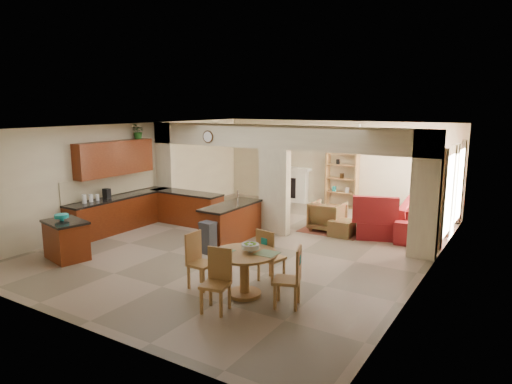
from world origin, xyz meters
The scene contains 39 objects.
floor centered at (0.00, 0.00, 0.00)m, with size 10.00×10.00×0.00m, color gray.
ceiling centered at (0.00, 0.00, 2.80)m, with size 10.00×10.00×0.00m, color white.
wall_back centered at (0.00, 5.00, 1.40)m, with size 8.00×8.00×0.00m, color beige.
wall_front centered at (0.00, -5.00, 1.40)m, with size 8.00×8.00×0.00m, color beige.
wall_left centered at (-4.00, 0.00, 1.40)m, with size 10.00×10.00×0.00m, color beige.
wall_right centered at (4.00, 0.00, 1.40)m, with size 10.00×10.00×0.00m, color beige.
partition_left_pier centered at (-3.70, 1.00, 1.40)m, with size 0.60×0.25×2.80m, color beige.
partition_center_pier centered at (0.00, 1.00, 1.10)m, with size 0.80×0.25×2.20m, color beige.
partition_right_pier centered at (3.70, 1.00, 1.40)m, with size 0.60×0.25×2.80m, color beige.
partition_header centered at (0.00, 1.00, 2.50)m, with size 8.00×0.25×0.60m, color beige.
kitchen_counter centered at (-3.26, -0.25, 0.46)m, with size 2.52×3.29×1.48m.
upper_cabinets centered at (-3.82, -0.80, 1.92)m, with size 0.35×2.40×0.90m, color #491708.
peninsula centered at (-0.60, -0.11, 0.46)m, with size 0.70×1.85×0.91m.
wall_clock centered at (-2.00, 0.85, 2.45)m, with size 0.34×0.34×0.03m, color #4C3319.
rug centered at (1.20, 2.10, 0.01)m, with size 1.60×1.30×0.01m, color brown.
fireplace centered at (-1.60, 4.83, 0.61)m, with size 1.60×0.35×1.20m.
shelving_unit centered at (0.35, 4.82, 0.90)m, with size 1.00×0.32×1.80m, color olive.
window_a centered at (3.97, 2.30, 1.20)m, with size 0.02×0.90×1.90m, color white.
window_b centered at (3.97, 4.00, 1.20)m, with size 0.02×0.90×1.90m, color white.
glazed_door centered at (3.97, 3.15, 1.05)m, with size 0.02×0.70×2.10m, color white.
drape_a_left centered at (3.93, 1.70, 1.20)m, with size 0.10×0.28×2.30m, color #381716.
drape_a_right centered at (3.93, 2.90, 1.20)m, with size 0.10×0.28×2.30m, color #381716.
drape_b_left centered at (3.93, 3.40, 1.20)m, with size 0.10×0.28×2.30m, color #381716.
drape_b_right centered at (3.93, 4.60, 1.20)m, with size 0.10×0.28×2.30m, color #381716.
ceiling_fan centered at (1.50, 3.00, 2.56)m, with size 1.00×1.00×0.10m, color white.
kitchen_island centered at (-2.84, -3.12, 0.43)m, with size 1.11×0.90×0.85m.
teal_bowl centered at (-2.93, -3.13, 0.92)m, with size 0.29×0.29×0.14m, color teal.
trash_can centered at (-0.47, -1.20, 0.33)m, with size 0.31×0.27×0.67m, color #2E2D30.
dining_table centered at (1.50, -2.71, 0.52)m, with size 1.15×1.15×0.78m.
fruit_bowl centered at (1.57, -2.63, 0.87)m, with size 0.31×0.31×0.16m, color #62A623.
sofa centered at (3.30, 3.01, 0.40)m, with size 1.08×2.76×0.81m, color maroon.
chaise centered at (2.41, 2.11, 0.22)m, with size 1.10×0.90×0.44m, color maroon.
armchair centered at (1.05, 2.01, 0.39)m, with size 0.83×0.85×0.77m, color maroon.
ottoman centered at (1.58, 1.70, 0.21)m, with size 0.57×0.57×0.41m, color maroon.
plant centered at (-3.82, 0.07, 2.58)m, with size 0.38×0.33×0.42m, color #174612.
chair_north centered at (1.55, -1.97, 0.55)m, with size 0.49×0.49×1.02m.
chair_east centered at (2.42, -2.69, 0.55)m, with size 0.53×0.53×1.02m.
chair_south centered at (1.44, -3.42, 0.55)m, with size 0.50×0.50×1.02m.
chair_west centered at (0.57, -2.84, 0.55)m, with size 0.44×0.43×1.02m.
Camera 1 is at (5.64, -9.03, 3.28)m, focal length 32.00 mm.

